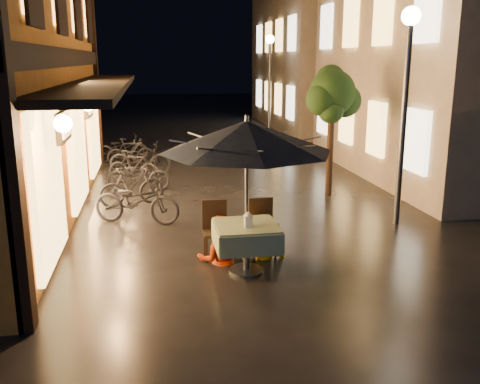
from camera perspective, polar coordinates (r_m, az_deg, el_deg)
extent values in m
plane|color=black|center=(8.63, 3.77, -8.30)|extent=(90.00, 90.00, 0.00)
cube|color=black|center=(11.87, -17.77, 13.49)|extent=(0.12, 11.00, 0.35)
cube|color=black|center=(11.82, -14.79, 11.02)|extent=(1.20, 10.50, 0.12)
cube|color=#E1AA56|center=(15.90, -15.98, 18.27)|extent=(0.10, 0.90, 1.50)
cube|color=#E1AA56|center=(8.61, -19.78, 0.63)|extent=(0.10, 2.20, 2.40)
cube|color=#E1AA56|center=(12.01, -16.96, 4.43)|extent=(0.10, 2.20, 2.40)
cube|color=#E1AA56|center=(15.46, -15.38, 6.54)|extent=(0.10, 2.20, 2.40)
cube|color=#E1AA56|center=(12.54, 18.33, 5.17)|extent=(0.10, 1.00, 1.40)
cube|color=#E1AA56|center=(12.46, 19.36, 17.99)|extent=(0.10, 1.00, 1.40)
cube|color=#E1AA56|center=(14.50, 14.32, 6.54)|extent=(0.10, 1.00, 1.40)
cube|color=#E1AA56|center=(14.43, 15.01, 17.63)|extent=(0.10, 1.00, 1.40)
cube|color=#E1AA56|center=(16.52, 11.26, 7.56)|extent=(0.10, 1.00, 1.40)
cube|color=#E1AA56|center=(16.46, 11.74, 17.29)|extent=(0.10, 1.00, 1.40)
cube|color=#E1AA56|center=(18.59, 8.87, 8.35)|extent=(0.10, 1.00, 1.40)
cube|color=#E1AA56|center=(18.53, 9.20, 16.99)|extent=(0.10, 1.00, 1.40)
cube|color=#BAAB95|center=(27.42, 10.80, 14.21)|extent=(7.00, 10.00, 7.00)
cube|color=#E1AA56|center=(22.79, 5.38, 9.46)|extent=(0.10, 1.00, 1.40)
cube|color=#E1AA56|center=(22.74, 5.54, 16.51)|extent=(0.10, 1.00, 1.40)
cube|color=#E1AA56|center=(24.92, 4.07, 9.86)|extent=(0.10, 1.00, 1.40)
cube|color=#E1AA56|center=(24.88, 4.18, 16.31)|extent=(0.10, 1.00, 1.40)
cube|color=#E1AA56|center=(27.06, 2.97, 10.20)|extent=(0.10, 1.00, 1.40)
cube|color=#E1AA56|center=(27.02, 3.04, 16.14)|extent=(0.10, 1.00, 1.40)
cube|color=#E1AA56|center=(29.20, 2.02, 10.49)|extent=(0.10, 1.00, 1.40)
cube|color=#E1AA56|center=(29.17, 2.07, 15.98)|extent=(0.10, 1.00, 1.40)
cylinder|color=black|center=(13.16, 9.57, 4.30)|extent=(0.16, 0.16, 2.20)
sphere|color=black|center=(13.01, 9.82, 10.39)|extent=(1.10, 1.10, 1.10)
sphere|color=black|center=(13.23, 11.09, 9.53)|extent=(0.80, 0.80, 0.80)
sphere|color=black|center=(12.78, 8.73, 9.70)|extent=(0.76, 0.76, 0.76)
sphere|color=black|center=(13.29, 9.65, 11.77)|extent=(0.70, 0.70, 0.70)
sphere|color=black|center=(12.77, 9.69, 8.53)|extent=(0.60, 0.60, 0.60)
cylinder|color=#59595E|center=(10.98, 17.00, 6.75)|extent=(0.12, 0.12, 4.00)
sphere|color=#F9E6BB|center=(10.94, 17.79, 17.45)|extent=(0.36, 0.36, 0.36)
cylinder|color=#59595E|center=(22.34, 3.14, 10.69)|extent=(0.12, 0.12, 4.00)
sphere|color=#F9E6BB|center=(22.32, 3.21, 15.96)|extent=(0.36, 0.36, 0.36)
cylinder|color=#59595E|center=(8.43, 0.68, -6.19)|extent=(0.10, 0.10, 0.72)
cylinder|color=#59595E|center=(8.55, 0.67, -8.33)|extent=(0.56, 0.56, 0.04)
cube|color=#325D32|center=(8.30, 0.69, -3.67)|extent=(0.95, 0.95, 0.06)
cube|color=#325D32|center=(8.45, 3.87, -4.56)|extent=(0.04, 0.95, 0.33)
cube|color=#325D32|center=(8.29, -2.56, -4.92)|extent=(0.04, 0.95, 0.33)
cube|color=#325D32|center=(8.80, 0.14, -3.77)|extent=(0.95, 0.04, 0.33)
cube|color=#325D32|center=(7.91, 1.30, -5.83)|extent=(0.95, 0.04, 0.33)
cylinder|color=#59595E|center=(8.19, 0.70, -1.00)|extent=(0.05, 0.05, 2.30)
cone|color=black|center=(7.99, 0.72, 5.95)|extent=(2.63, 2.63, 0.47)
cylinder|color=#59595E|center=(7.96, 0.72, 7.73)|extent=(0.06, 0.06, 0.12)
cube|color=black|center=(8.95, -2.59, -4.38)|extent=(0.42, 0.42, 0.05)
cube|color=black|center=(9.05, -2.75, -2.50)|extent=(0.42, 0.04, 0.55)
cylinder|color=black|center=(8.84, -3.59, -6.25)|extent=(0.04, 0.04, 0.43)
cylinder|color=black|center=(8.88, -1.27, -6.12)|extent=(0.04, 0.04, 0.43)
cylinder|color=black|center=(9.18, -3.83, -5.48)|extent=(0.04, 0.04, 0.43)
cylinder|color=black|center=(9.22, -1.59, -5.36)|extent=(0.04, 0.04, 0.43)
cube|color=black|center=(9.07, 2.45, -4.12)|extent=(0.42, 0.42, 0.05)
cube|color=black|center=(9.18, 2.22, -2.27)|extent=(0.42, 0.04, 0.55)
cylinder|color=black|center=(8.95, 1.54, -5.96)|extent=(0.04, 0.04, 0.43)
cylinder|color=black|center=(9.02, 3.79, -5.82)|extent=(0.04, 0.04, 0.43)
cylinder|color=black|center=(9.28, 1.11, -5.22)|extent=(0.04, 0.04, 0.43)
cylinder|color=black|center=(9.35, 3.29, -5.09)|extent=(0.04, 0.04, 0.43)
cube|color=white|center=(8.13, 0.87, -3.17)|extent=(0.11, 0.11, 0.18)
cube|color=#FFD88C|center=(8.13, 0.87, -3.23)|extent=(0.07, 0.07, 0.12)
cone|color=white|center=(8.09, 0.87, -2.32)|extent=(0.16, 0.16, 0.07)
imported|color=red|center=(8.75, -2.24, -2.64)|extent=(0.76, 0.60, 1.53)
imported|color=#FFBB00|center=(8.93, 2.54, -2.58)|extent=(0.97, 0.59, 1.45)
imported|color=black|center=(11.05, -10.97, -0.93)|extent=(1.91, 1.21, 0.95)
imported|color=black|center=(12.41, -11.49, 0.58)|extent=(1.56, 0.82, 0.90)
imported|color=black|center=(13.87, -10.77, 1.86)|extent=(1.63, 0.74, 0.83)
imported|color=black|center=(14.73, -11.25, 2.65)|extent=(1.52, 0.95, 0.89)
imported|color=black|center=(15.87, -10.61, 3.57)|extent=(1.86, 0.93, 0.93)
imported|color=black|center=(17.09, -11.56, 4.18)|extent=(1.50, 0.50, 0.89)
imported|color=black|center=(17.89, -12.48, 4.57)|extent=(1.76, 0.83, 0.89)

